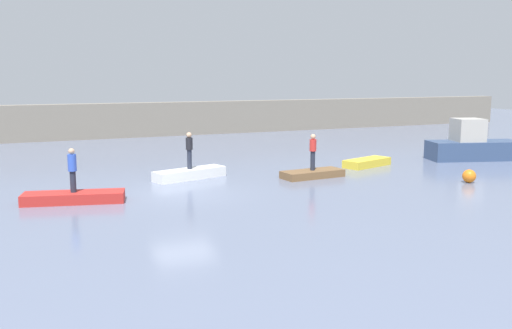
{
  "coord_description": "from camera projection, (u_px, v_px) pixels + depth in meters",
  "views": [
    {
      "loc": [
        -6.16,
        -21.24,
        4.76
      ],
      "look_at": [
        4.28,
        2.28,
        0.63
      ],
      "focal_mm": 38.65,
      "sensor_mm": 36.0,
      "label": 1
    }
  ],
  "objects": [
    {
      "name": "ground_plane",
      "position": [
        183.0,
        195.0,
        22.39
      ],
      "size": [
        120.0,
        120.0,
        0.0
      ],
      "primitive_type": "plane",
      "color": "slate"
    },
    {
      "name": "embankment_wall",
      "position": [
        99.0,
        121.0,
        42.39
      ],
      "size": [
        80.0,
        1.2,
        2.7
      ],
      "primitive_type": "cube",
      "color": "gray",
      "rests_on": "ground_plane"
    },
    {
      "name": "motorboat",
      "position": [
        473.0,
        146.0,
        31.69
      ],
      "size": [
        5.54,
        3.3,
        2.38
      ],
      "color": "#33476B",
      "rests_on": "ground_plane"
    },
    {
      "name": "rowboat_red",
      "position": [
        74.0,
        197.0,
        20.94
      ],
      "size": [
        3.9,
        1.96,
        0.4
      ],
      "primitive_type": "cube",
      "rotation": [
        0.0,
        0.0,
        -0.24
      ],
      "color": "red",
      "rests_on": "ground_plane"
    },
    {
      "name": "rowboat_white",
      "position": [
        190.0,
        174.0,
        25.82
      ],
      "size": [
        3.68,
        1.93,
        0.47
      ],
      "primitive_type": "cube",
      "rotation": [
        0.0,
        0.0,
        0.29
      ],
      "color": "white",
      "rests_on": "ground_plane"
    },
    {
      "name": "rowboat_brown",
      "position": [
        312.0,
        174.0,
        26.14
      ],
      "size": [
        3.1,
        1.39,
        0.35
      ],
      "primitive_type": "cube",
      "rotation": [
        0.0,
        0.0,
        0.08
      ],
      "color": "brown",
      "rests_on": "ground_plane"
    },
    {
      "name": "rowboat_yellow",
      "position": [
        367.0,
        163.0,
        29.37
      ],
      "size": [
        3.07,
        1.9,
        0.41
      ],
      "primitive_type": "cube",
      "rotation": [
        0.0,
        0.0,
        0.31
      ],
      "color": "gold",
      "rests_on": "ground_plane"
    },
    {
      "name": "person_red_shirt",
      "position": [
        313.0,
        150.0,
        25.95
      ],
      "size": [
        0.32,
        0.32,
        1.73
      ],
      "color": "#232838",
      "rests_on": "rowboat_brown"
    },
    {
      "name": "person_dark_shirt",
      "position": [
        189.0,
        148.0,
        25.63
      ],
      "size": [
        0.32,
        0.32,
        1.72
      ],
      "color": "#232838",
      "rests_on": "rowboat_white"
    },
    {
      "name": "person_blue_shirt",
      "position": [
        72.0,
        168.0,
        20.76
      ],
      "size": [
        0.32,
        0.32,
        1.68
      ],
      "color": "#232838",
      "rests_on": "rowboat_red"
    },
    {
      "name": "mooring_buoy",
      "position": [
        469.0,
        176.0,
        24.85
      ],
      "size": [
        0.6,
        0.6,
        0.6
      ],
      "primitive_type": "sphere",
      "color": "orange",
      "rests_on": "ground_plane"
    }
  ]
}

